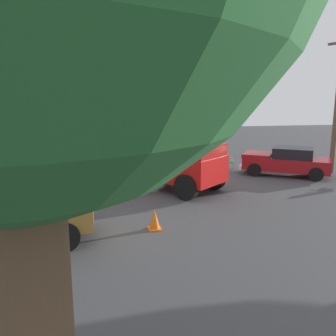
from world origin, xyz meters
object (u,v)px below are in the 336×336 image
Objects in this scene: spectator_seated at (92,184)px; traffic_cone at (155,220)px; parked_pickup at (5,209)px; classic_hot_rod at (285,161)px; lawn_chair_near_truck at (89,187)px; lawn_chair_by_car at (227,159)px; spectator_standing at (102,174)px; vintage_fire_truck at (164,161)px.

spectator_seated reaches higher than traffic_cone.
parked_pickup reaches higher than traffic_cone.
parked_pickup is at bearing -61.61° from classic_hot_rod.
lawn_chair_near_truck is at bearing -148.19° from traffic_cone.
lawn_chair_by_car is at bearing 131.53° from parked_pickup.
spectator_standing reaches higher than traffic_cone.
parked_pickup is 4.24m from spectator_seated.
traffic_cone is at bearing 93.16° from parked_pickup.
vintage_fire_truck is 5.83× the size of lawn_chair_by_car.
spectator_standing is at bearing 146.81° from parked_pickup.
vintage_fire_truck is 2.98m from spectator_standing.
spectator_standing is (-4.04, 2.64, -0.02)m from parked_pickup.
vintage_fire_truck is 9.37× the size of traffic_cone.
spectator_standing is 2.64× the size of traffic_cone.
parked_pickup is 3.76× the size of spectator_seated.
classic_hot_rod is at bearing 128.77° from traffic_cone.
traffic_cone is at bearing -51.23° from classic_hot_rod.
spectator_seated is 0.66m from spectator_standing.
vintage_fire_truck reaches higher than spectator_standing.
traffic_cone is at bearing 22.03° from spectator_standing.
classic_hot_rod is at bearing 106.48° from spectator_seated.
traffic_cone is (3.35, 1.93, -0.39)m from spectator_seated.
spectator_standing is at bearing -157.97° from traffic_cone.
lawn_chair_by_car is (-4.83, 7.34, 0.00)m from lawn_chair_near_truck.
parked_pickup is at bearing -33.19° from spectator_standing.
spectator_seated is (1.65, -3.11, -0.50)m from vintage_fire_truck.
spectator_seated is at bearing -62.00° from vintage_fire_truck.
spectator_standing is (4.34, -6.82, 0.37)m from lawn_chair_by_car.
vintage_fire_truck is at bearing 118.00° from spectator_seated.
vintage_fire_truck is at bearing 117.50° from lawn_chair_near_truck.
vintage_fire_truck is at bearing 166.77° from traffic_cone.
parked_pickup is at bearing -30.91° from lawn_chair_near_truck.
vintage_fire_truck is at bearing -52.50° from lawn_chair_by_car.
traffic_cone is (8.15, -5.28, -0.28)m from lawn_chair_by_car.
classic_hot_rod is (-1.21, 6.55, -0.45)m from vintage_fire_truck.
parked_pickup is 4.75× the size of lawn_chair_near_truck.
spectator_seated is 2.03× the size of traffic_cone.
classic_hot_rod is at bearing 51.58° from lawn_chair_by_car.
lawn_chair_near_truck is at bearing 149.09° from parked_pickup.
vintage_fire_truck is at bearing 134.32° from parked_pickup.
parked_pickup is (6.44, -11.91, 0.24)m from classic_hot_rod.
spectator_standing is at bearing -57.51° from lawn_chair_by_car.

